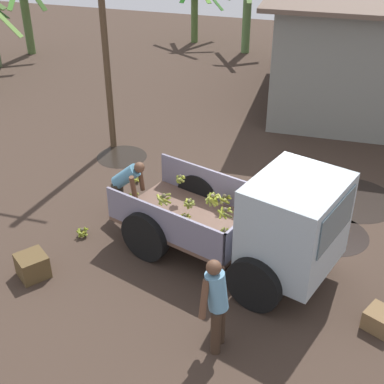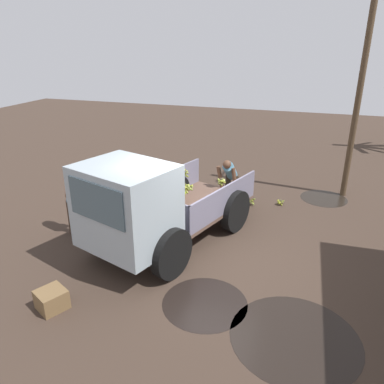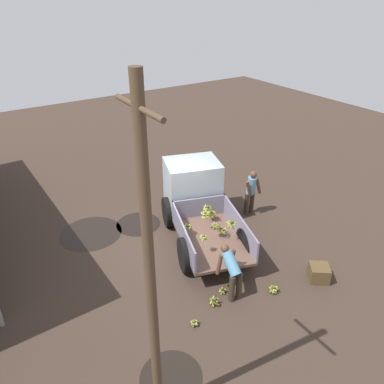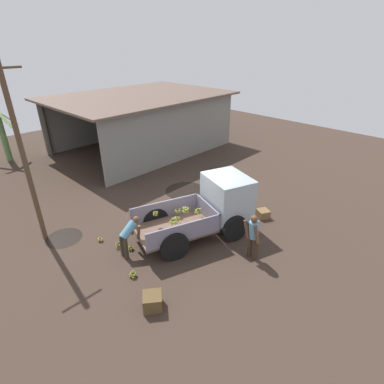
{
  "view_description": "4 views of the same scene",
  "coord_description": "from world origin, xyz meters",
  "px_view_note": "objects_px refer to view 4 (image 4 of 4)",
  "views": [
    {
      "loc": [
        1.39,
        -8.71,
        6.37
      ],
      "look_at": [
        -1.05,
        -0.62,
        1.24
      ],
      "focal_mm": 50.0,
      "sensor_mm": 36.0,
      "label": 1
    },
    {
      "loc": [
        6.59,
        1.96,
        4.17
      ],
      "look_at": [
        -0.63,
        -0.39,
        1.09
      ],
      "focal_mm": 35.0,
      "sensor_mm": 36.0,
      "label": 2
    },
    {
      "loc": [
        -8.17,
        4.81,
        6.95
      ],
      "look_at": [
        0.55,
        -0.92,
        1.24
      ],
      "focal_mm": 35.0,
      "sensor_mm": 36.0,
      "label": 3
    },
    {
      "loc": [
        -6.9,
        -7.14,
        6.49
      ],
      "look_at": [
        -0.02,
        -0.27,
        1.49
      ],
      "focal_mm": 28.0,
      "sensor_mm": 36.0,
      "label": 4
    }
  ],
  "objects_px": {
    "cargo_truck": "(216,204)",
    "banana_bunch_on_ground_1": "(100,239)",
    "banana_bunch_on_ground_3": "(133,274)",
    "utility_pole": "(23,155)",
    "person_worker_loading": "(129,235)",
    "banana_bunch_on_ground_0": "(131,248)",
    "person_foreground_visitor": "(253,235)",
    "wooden_crate_1": "(263,214)",
    "wooden_crate_0": "(153,301)",
    "banana_bunch_on_ground_2": "(119,245)"
  },
  "relations": [
    {
      "from": "cargo_truck",
      "to": "person_worker_loading",
      "type": "height_order",
      "value": "cargo_truck"
    },
    {
      "from": "banana_bunch_on_ground_0",
      "to": "banana_bunch_on_ground_1",
      "type": "xyz_separation_m",
      "value": [
        -0.48,
        1.19,
        0.01
      ]
    },
    {
      "from": "person_worker_loading",
      "to": "banana_bunch_on_ground_3",
      "type": "distance_m",
      "value": 1.32
    },
    {
      "from": "utility_pole",
      "to": "wooden_crate_0",
      "type": "relative_size",
      "value": 12.33
    },
    {
      "from": "utility_pole",
      "to": "banana_bunch_on_ground_3",
      "type": "height_order",
      "value": "utility_pole"
    },
    {
      "from": "person_foreground_visitor",
      "to": "wooden_crate_1",
      "type": "xyz_separation_m",
      "value": [
        2.44,
        1.14,
        -0.75
      ]
    },
    {
      "from": "wooden_crate_0",
      "to": "person_foreground_visitor",
      "type": "bearing_deg",
      "value": -10.63
    },
    {
      "from": "cargo_truck",
      "to": "utility_pole",
      "type": "xyz_separation_m",
      "value": [
        -4.81,
        4.05,
        2.1
      ]
    },
    {
      "from": "banana_bunch_on_ground_0",
      "to": "wooden_crate_1",
      "type": "bearing_deg",
      "value": -21.89
    },
    {
      "from": "utility_pole",
      "to": "person_worker_loading",
      "type": "xyz_separation_m",
      "value": [
        1.67,
        -3.01,
        -2.4
      ]
    },
    {
      "from": "banana_bunch_on_ground_0",
      "to": "banana_bunch_on_ground_3",
      "type": "bearing_deg",
      "value": -122.08
    },
    {
      "from": "person_foreground_visitor",
      "to": "wooden_crate_1",
      "type": "distance_m",
      "value": 2.8
    },
    {
      "from": "person_worker_loading",
      "to": "banana_bunch_on_ground_0",
      "type": "distance_m",
      "value": 0.73
    },
    {
      "from": "wooden_crate_1",
      "to": "banana_bunch_on_ground_1",
      "type": "bearing_deg",
      "value": 149.77
    },
    {
      "from": "banana_bunch_on_ground_2",
      "to": "wooden_crate_1",
      "type": "height_order",
      "value": "wooden_crate_1"
    },
    {
      "from": "person_worker_loading",
      "to": "wooden_crate_0",
      "type": "distance_m",
      "value": 2.55
    },
    {
      "from": "banana_bunch_on_ground_3",
      "to": "banana_bunch_on_ground_1",
      "type": "bearing_deg",
      "value": 84.5
    },
    {
      "from": "cargo_truck",
      "to": "banana_bunch_on_ground_0",
      "type": "distance_m",
      "value": 3.4
    },
    {
      "from": "utility_pole",
      "to": "banana_bunch_on_ground_0",
      "type": "relative_size",
      "value": 31.63
    },
    {
      "from": "cargo_truck",
      "to": "person_worker_loading",
      "type": "bearing_deg",
      "value": -179.93
    },
    {
      "from": "banana_bunch_on_ground_2",
      "to": "wooden_crate_1",
      "type": "bearing_deg",
      "value": -24.87
    },
    {
      "from": "cargo_truck",
      "to": "banana_bunch_on_ground_3",
      "type": "distance_m",
      "value": 3.86
    },
    {
      "from": "person_foreground_visitor",
      "to": "banana_bunch_on_ground_3",
      "type": "relative_size",
      "value": 6.6
    },
    {
      "from": "banana_bunch_on_ground_1",
      "to": "wooden_crate_0",
      "type": "distance_m",
      "value": 3.71
    },
    {
      "from": "cargo_truck",
      "to": "wooden_crate_0",
      "type": "xyz_separation_m",
      "value": [
        -4.03,
        -1.28,
        -0.87
      ]
    },
    {
      "from": "person_foreground_visitor",
      "to": "banana_bunch_on_ground_0",
      "type": "height_order",
      "value": "person_foreground_visitor"
    },
    {
      "from": "person_foreground_visitor",
      "to": "banana_bunch_on_ground_3",
      "type": "xyz_separation_m",
      "value": [
        -3.29,
        2.03,
        -0.81
      ]
    },
    {
      "from": "person_worker_loading",
      "to": "banana_bunch_on_ground_2",
      "type": "xyz_separation_m",
      "value": [
        -0.1,
        0.57,
        -0.66
      ]
    },
    {
      "from": "banana_bunch_on_ground_1",
      "to": "banana_bunch_on_ground_2",
      "type": "distance_m",
      "value": 0.82
    },
    {
      "from": "person_foreground_visitor",
      "to": "utility_pole",
      "type": "bearing_deg",
      "value": -50.55
    },
    {
      "from": "person_foreground_visitor",
      "to": "banana_bunch_on_ground_2",
      "type": "xyz_separation_m",
      "value": [
        -2.8,
        3.57,
        -0.79
      ]
    },
    {
      "from": "cargo_truck",
      "to": "banana_bunch_on_ground_1",
      "type": "bearing_deg",
      "value": 164.1
    },
    {
      "from": "cargo_truck",
      "to": "banana_bunch_on_ground_3",
      "type": "bearing_deg",
      "value": -162.73
    },
    {
      "from": "banana_bunch_on_ground_0",
      "to": "banana_bunch_on_ground_1",
      "type": "relative_size",
      "value": 0.95
    },
    {
      "from": "person_worker_loading",
      "to": "banana_bunch_on_ground_3",
      "type": "xyz_separation_m",
      "value": [
        -0.59,
        -0.97,
        -0.68
      ]
    },
    {
      "from": "banana_bunch_on_ground_1",
      "to": "banana_bunch_on_ground_2",
      "type": "relative_size",
      "value": 0.79
    },
    {
      "from": "person_foreground_visitor",
      "to": "banana_bunch_on_ground_0",
      "type": "relative_size",
      "value": 8.44
    },
    {
      "from": "banana_bunch_on_ground_0",
      "to": "person_worker_loading",
      "type": "bearing_deg",
      "value": -126.9
    },
    {
      "from": "cargo_truck",
      "to": "banana_bunch_on_ground_1",
      "type": "xyz_separation_m",
      "value": [
        -3.5,
        2.4,
        -1.0
      ]
    },
    {
      "from": "wooden_crate_1",
      "to": "cargo_truck",
      "type": "bearing_deg",
      "value": 157.91
    },
    {
      "from": "person_foreground_visitor",
      "to": "wooden_crate_1",
      "type": "bearing_deg",
      "value": -151.69
    },
    {
      "from": "banana_bunch_on_ground_0",
      "to": "banana_bunch_on_ground_3",
      "type": "relative_size",
      "value": 0.78
    },
    {
      "from": "person_worker_loading",
      "to": "wooden_crate_1",
      "type": "bearing_deg",
      "value": -16.04
    },
    {
      "from": "person_worker_loading",
      "to": "banana_bunch_on_ground_2",
      "type": "relative_size",
      "value": 5.15
    },
    {
      "from": "banana_bunch_on_ground_0",
      "to": "banana_bunch_on_ground_2",
      "type": "distance_m",
      "value": 0.47
    },
    {
      "from": "banana_bunch_on_ground_0",
      "to": "wooden_crate_0",
      "type": "distance_m",
      "value": 2.68
    },
    {
      "from": "utility_pole",
      "to": "wooden_crate_0",
      "type": "xyz_separation_m",
      "value": [
        0.78,
        -5.33,
        -2.97
      ]
    },
    {
      "from": "utility_pole",
      "to": "person_worker_loading",
      "type": "bearing_deg",
      "value": -60.95
    },
    {
      "from": "person_foreground_visitor",
      "to": "wooden_crate_0",
      "type": "distance_m",
      "value": 3.72
    },
    {
      "from": "banana_bunch_on_ground_1",
      "to": "banana_bunch_on_ground_3",
      "type": "relative_size",
      "value": 0.83
    }
  ]
}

